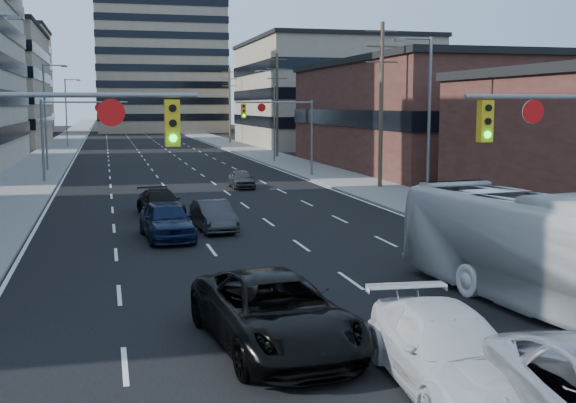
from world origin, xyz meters
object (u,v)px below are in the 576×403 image
Objects in this scene: white_van at (448,351)px; sedan_blue at (166,220)px; transit_bus at (558,254)px; black_pickup at (275,313)px.

sedan_blue is at bearing 107.33° from white_van.
transit_bus reaches higher than white_van.
transit_bus is (5.27, 4.11, 0.83)m from white_van.
white_van is 6.73m from transit_bus.
sedan_blue is at bearing 117.01° from transit_bus.
black_pickup is 1.12× the size of white_van.
transit_bus is 16.42m from sedan_blue.
white_van is (2.73, -3.22, -0.06)m from black_pickup.
white_van is 18.08m from sedan_blue.
transit_bus is 2.45× the size of sedan_blue.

